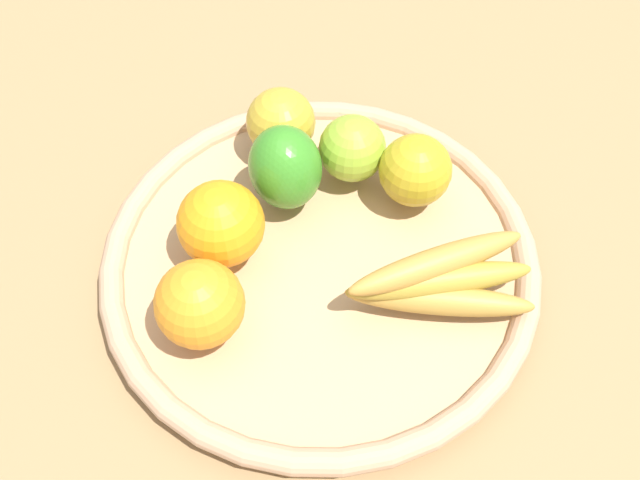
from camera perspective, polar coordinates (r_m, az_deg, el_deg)
ground_plane at (r=0.75m, az=0.00°, el=-2.53°), size 2.40×2.40×0.00m
basket at (r=0.73m, az=0.00°, el=-1.74°), size 0.43×0.43×0.04m
banana_bunch at (r=0.67m, az=9.12°, el=-3.15°), size 0.10×0.17×0.05m
orange_1 at (r=0.69m, az=-7.67°, el=1.24°), size 0.09×0.09×0.08m
apple_1 at (r=0.75m, az=2.51°, el=7.08°), size 0.08×0.08×0.07m
apple_2 at (r=0.74m, az=7.37°, el=5.35°), size 0.10×0.10×0.07m
orange_0 at (r=0.65m, az=-9.27°, el=-4.91°), size 0.09×0.09×0.08m
bell_pepper at (r=0.72m, az=-2.71°, el=5.63°), size 0.10×0.10×0.09m
apple_0 at (r=0.78m, az=-3.04°, el=9.06°), size 0.10×0.10×0.07m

